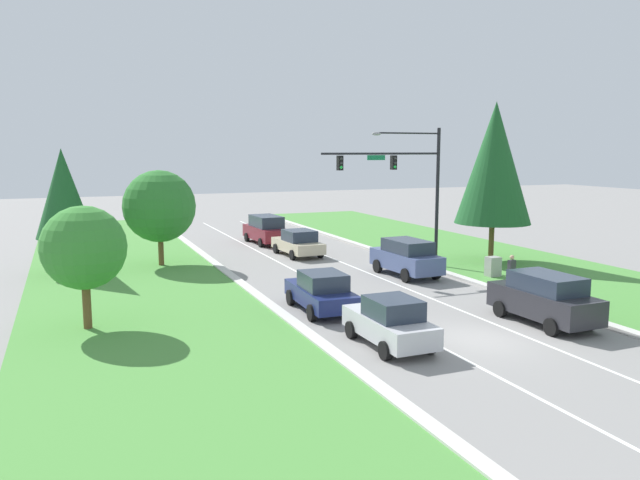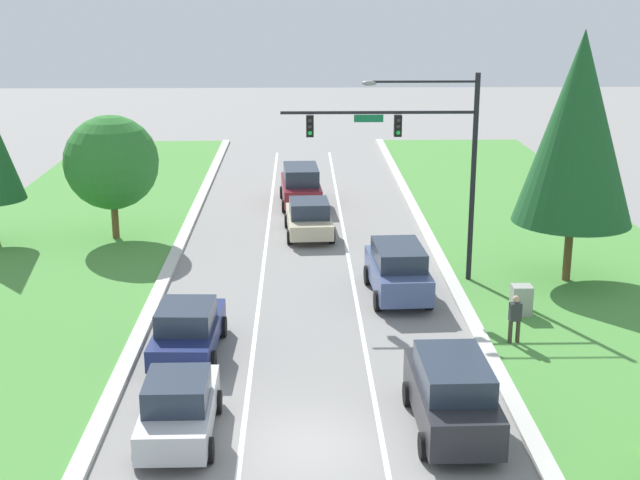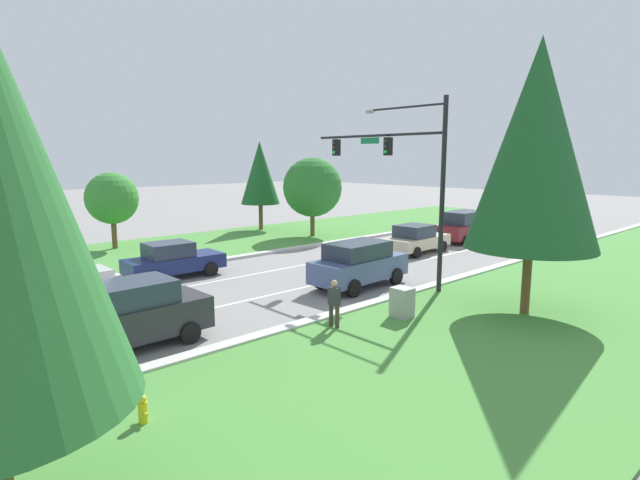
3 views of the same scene
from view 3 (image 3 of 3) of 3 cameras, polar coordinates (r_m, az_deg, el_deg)
The scene contains 21 objects.
ground_plane at distance 19.48m, azimuth -26.97°, elevation -8.53°, with size 160.00×160.00×0.00m, color gray.
curb_strip_right at distance 14.38m, azimuth -20.63°, elevation -14.04°, with size 0.50×90.00×0.15m.
curb_strip_left at distance 24.79m, azimuth -30.56°, elevation -4.96°, with size 0.50×90.00×0.15m.
grass_verge_right at distance 10.22m, azimuth -8.39°, elevation -23.94°, with size 10.00×90.00×0.08m.
grass_verge_left at distance 29.85m, azimuth -32.71°, elevation -2.98°, with size 10.00×90.00×0.08m.
lane_stripe_inner_left at distance 21.16m, azimuth -28.31°, elevation -7.26°, with size 0.14×81.00×0.01m.
lane_stripe_inner_right at distance 17.82m, azimuth -25.36°, elevation -10.02°, with size 0.14×81.00×0.01m.
traffic_signal_mast at distance 22.31m, azimuth 9.45°, elevation 8.56°, with size 7.43×0.41×8.12m.
charcoal_suv at distance 16.06m, azimuth -21.06°, elevation -7.94°, with size 2.15×4.72×2.02m.
silver_sedan at distance 22.58m, azimuth -28.32°, elevation -4.00°, with size 1.97×4.21×1.77m.
champagne_sedan at distance 30.54m, azimuth 10.90°, elevation 0.12°, with size 2.33×4.73×1.71m.
slate_blue_suv at distance 22.06m, azimuth 4.47°, elevation -2.70°, with size 2.28×4.81×2.02m.
navy_sedan at distance 24.75m, azimuth -16.46°, elevation -2.19°, with size 2.18×4.64×1.72m.
burgundy_suv at distance 35.60m, azimuth 16.19°, elevation 1.55°, with size 2.32×5.16×2.08m.
utility_cabinet at distance 17.98m, azimuth 9.36°, elevation -7.16°, with size 0.70×0.60×1.14m.
pedestrian at distance 16.60m, azimuth 1.63°, elevation -7.12°, with size 0.41×0.27×1.69m.
fire_hydrant at distance 11.78m, azimuth -19.58°, elevation -17.93°, with size 0.34×0.20×0.70m.
conifer_near_right_tree at distance 19.07m, azimuth 23.42°, elevation 9.90°, with size 4.54×4.54×9.72m.
oak_near_left_tree at distance 33.32m, azimuth -22.69°, elevation 4.40°, with size 3.18×3.18×4.80m.
oak_far_left_tree at distance 35.86m, azimuth -0.88°, elevation 6.03°, with size 4.23×4.23×5.71m.
conifer_mid_left_tree at distance 39.34m, azimuth -6.88°, elevation 7.62°, with size 3.03×3.03×6.96m.
Camera 3 is at (18.05, -4.71, 5.63)m, focal length 28.00 mm.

